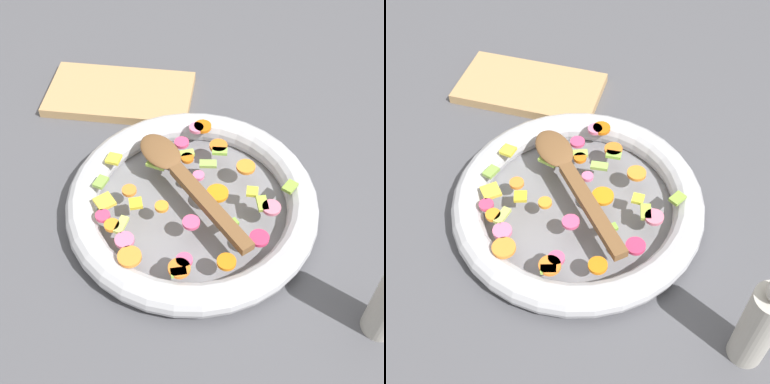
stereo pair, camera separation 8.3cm
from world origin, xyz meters
TOP-DOWN VIEW (x-y plane):
  - ground_plane at (0.00, 0.00)m, footprint 4.00×4.00m
  - skillet at (0.00, 0.00)m, footprint 0.40×0.40m
  - chopped_vegetables at (-0.01, -0.01)m, footprint 0.32×0.33m
  - wooden_spoon at (-0.02, 0.02)m, footprint 0.21×0.24m
  - pepper_mill at (0.28, -0.17)m, footprint 0.05×0.05m
  - cutting_board at (-0.18, 0.27)m, footprint 0.28×0.15m

SIDE VIEW (x-z plane):
  - ground_plane at x=0.00m, z-range 0.00..0.00m
  - cutting_board at x=-0.18m, z-range 0.00..0.02m
  - skillet at x=0.00m, z-range 0.00..0.05m
  - chopped_vegetables at x=-0.01m, z-range 0.05..0.06m
  - wooden_spoon at x=-0.02m, z-range 0.06..0.07m
  - pepper_mill at x=0.28m, z-range -0.01..0.17m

